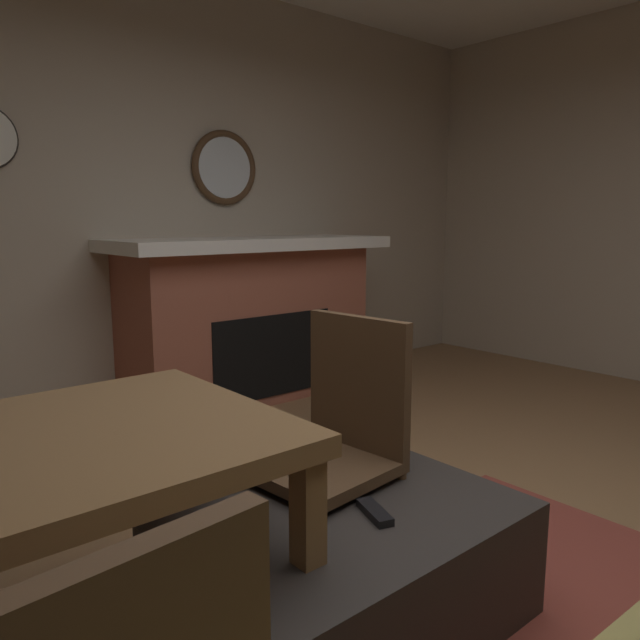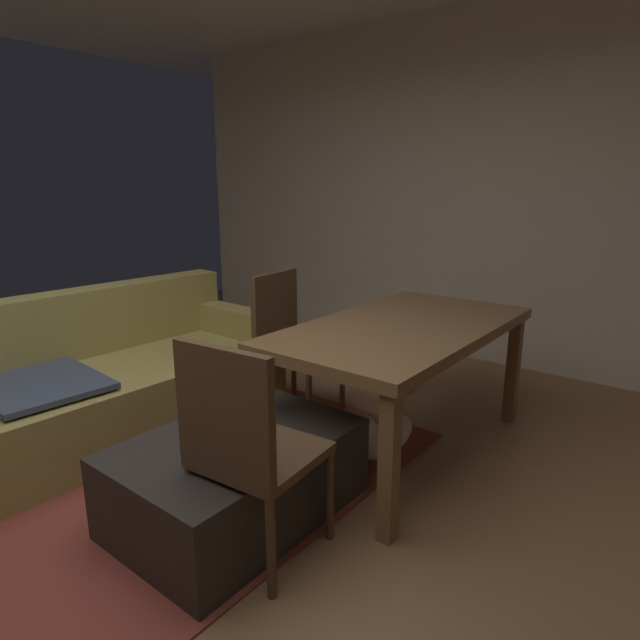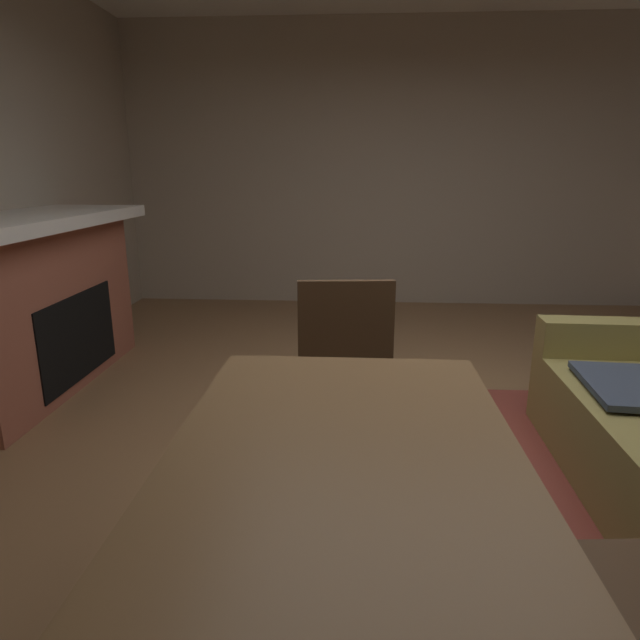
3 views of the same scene
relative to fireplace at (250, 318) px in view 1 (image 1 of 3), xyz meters
The scene contains 7 objects.
floor 2.69m from the fireplace, 73.71° to the left, with size 8.10×8.10×0.00m, color olive.
wall_back_fireplace_side 1.19m from the fireplace, 27.01° to the right, with size 7.15×0.12×2.87m, color #B7A893.
fireplace is the anchor object (origin of this frame).
round_wall_mirror 1.09m from the fireplace, 90.00° to the right, with size 0.53×0.05×0.53m.
ottoman_coffee_table 2.64m from the fireplace, 62.44° to the left, with size 1.06×0.72×0.39m, color #2D2826.
tv_remote 2.65m from the fireplace, 63.98° to the left, with size 0.05×0.16×0.02m, color black.
dining_chair_west 2.30m from the fireplace, 63.58° to the left, with size 0.48×0.48×0.93m.
Camera 1 is at (1.66, 1.05, 1.27)m, focal length 34.36 mm.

